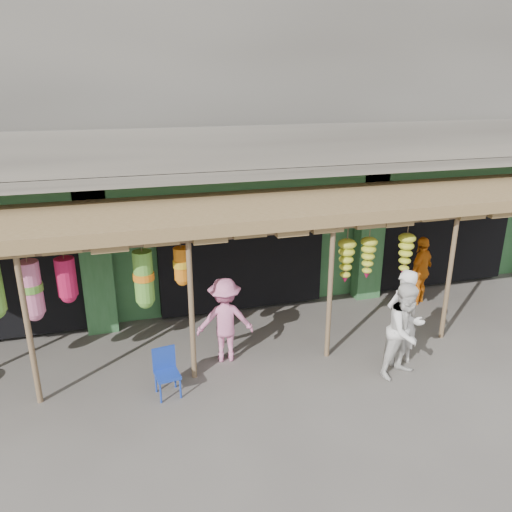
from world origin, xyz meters
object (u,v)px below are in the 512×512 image
object	(u,v)px
blue_chair	(166,369)
person_vendor	(421,270)
person_front	(402,317)
person_shopper	(225,320)
person_right	(406,330)

from	to	relation	value
blue_chair	person_vendor	bearing A→B (deg)	10.34
person_front	person_shopper	xyz separation A→B (m)	(-2.98, 1.02, -0.11)
person_front	person_shopper	bearing A→B (deg)	-24.79
person_right	person_shopper	world-z (taller)	person_right
person_front	blue_chair	bearing A→B (deg)	-9.44
person_vendor	person_shopper	world-z (taller)	person_vendor
blue_chair	person_vendor	xyz separation A→B (m)	(6.01, 1.92, 0.35)
person_shopper	blue_chair	bearing A→B (deg)	41.72
blue_chair	person_shopper	world-z (taller)	person_shopper
person_front	person_vendor	distance (m)	2.86
blue_chair	person_right	xyz separation A→B (m)	(4.01, -0.62, 0.42)
person_front	person_right	world-z (taller)	person_front
person_shopper	person_vendor	bearing A→B (deg)	-157.98
blue_chair	person_right	size ratio (longest dim) A/B	0.46
person_right	person_front	bearing A→B (deg)	51.66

